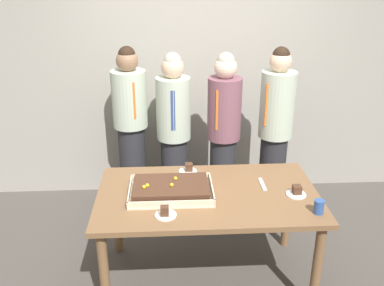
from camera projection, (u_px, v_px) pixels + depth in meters
name	position (u px, v px, depth m)	size (l,w,h in m)	color
ground_plane	(206.00, 276.00, 3.52)	(12.00, 12.00, 0.00)	#4C4742
interior_back_panel	(195.00, 56.00, 4.41)	(8.00, 0.12, 3.00)	#9E998E
party_table	(208.00, 204.00, 3.25)	(1.67, 0.96, 0.79)	brown
sheet_cake	(171.00, 189.00, 3.19)	(0.63, 0.43, 0.11)	beige
plated_slice_near_left	(165.00, 213.00, 2.92)	(0.15, 0.15, 0.08)	white
plated_slice_near_right	(296.00, 192.00, 3.19)	(0.15, 0.15, 0.07)	white
plated_slice_far_left	(188.00, 169.00, 3.54)	(0.15, 0.15, 0.07)	white
drink_cup_nearest	(319.00, 207.00, 2.94)	(0.07, 0.07, 0.10)	#2D5199
cake_server_utensil	(262.00, 184.00, 3.34)	(0.03, 0.20, 0.01)	silver
person_serving_front	(174.00, 133.00, 4.14)	(0.33, 0.33, 1.65)	#28282D
person_green_shirt_behind	(223.00, 137.00, 4.00)	(0.31, 0.31, 1.68)	#28282D
person_striped_tie_right	(131.00, 128.00, 4.23)	(0.34, 0.34, 1.69)	#28282D
person_far_right_suit	(275.00, 135.00, 3.99)	(0.32, 0.32, 1.73)	#28282D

